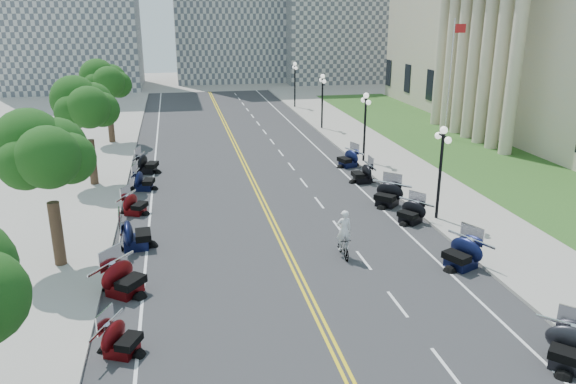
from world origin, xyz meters
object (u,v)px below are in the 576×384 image
motorcycle_n_3 (571,347)px  bicycle (343,247)px  flagpole (450,81)px  cyclist_rider (344,217)px

motorcycle_n_3 → bicycle: motorcycle_n_3 is taller
flagpole → cyclist_rider: 26.70m
flagpole → cyclist_rider: flagpole is taller
bicycle → cyclist_rider: cyclist_rider is taller
bicycle → cyclist_rider: 1.45m
motorcycle_n_3 → flagpole: bearing=116.1°
motorcycle_n_3 → bicycle: size_ratio=1.25×
motorcycle_n_3 → bicycle: (-4.59, 9.32, -0.23)m
bicycle → cyclist_rider: size_ratio=0.86×
bicycle → flagpole: bearing=54.3°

